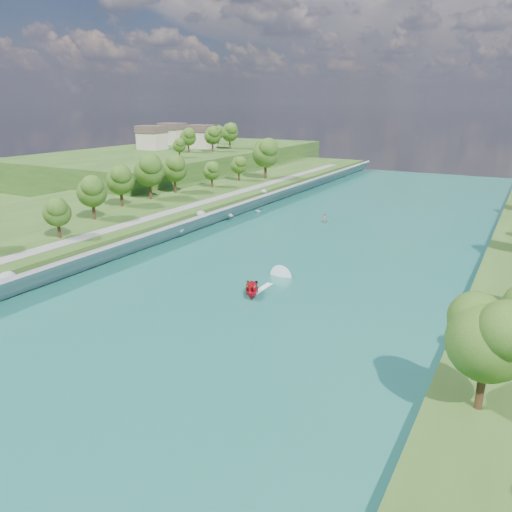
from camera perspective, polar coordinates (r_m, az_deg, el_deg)
The scene contains 11 objects.
ground at distance 68.52m, azimuth -1.83°, elevation -4.64°, with size 260.00×260.00×0.00m, color #2D5119.
river_water at distance 85.25m, azimuth 5.12°, elevation -0.23°, with size 55.00×240.00×0.10m, color #175848.
berm_west at distance 113.95m, azimuth -18.47°, elevation 4.28°, with size 45.00×240.00×3.50m, color #2D5119.
ridge_west at distance 189.99m, azimuth -8.51°, elevation 10.67°, with size 60.00×120.00×9.00m, color #2D5119.
riprap_bank at distance 97.23m, azimuth -9.06°, elevation 2.90°, with size 4.74×236.00×4.18m.
riverside_path at distance 101.51m, azimuth -11.82°, elevation 4.35°, with size 3.00×200.00×0.10m, color gray.
ridge_houses at distance 196.94m, azimuth -9.18°, elevation 13.43°, with size 29.50×29.50×8.40m.
trees_west at distance 100.48m, azimuth -19.34°, elevation 6.86°, with size 18.39×152.74×13.92m.
trees_ridge at distance 182.96m, azimuth -5.07°, elevation 13.50°, with size 23.01×54.00×10.99m.
motorboat at distance 69.41m, azimuth 0.08°, elevation -3.60°, with size 3.60×19.06×2.22m.
raft at distance 112.01m, azimuth 7.82°, elevation 4.14°, with size 2.95×3.47×1.71m.
Camera 1 is at (33.02, -54.37, 25.46)m, focal length 35.00 mm.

